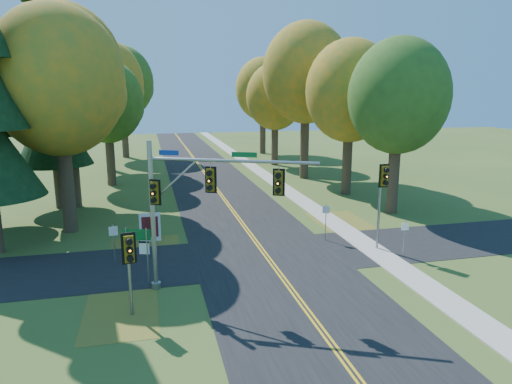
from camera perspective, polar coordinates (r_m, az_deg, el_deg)
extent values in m
plane|color=#384E1B|center=(23.76, 2.48, -9.56)|extent=(160.00, 160.00, 0.00)
cube|color=black|center=(23.76, 2.48, -9.54)|extent=(8.00, 160.00, 0.02)
cube|color=black|center=(25.55, 1.24, -7.91)|extent=(60.00, 6.00, 0.02)
cube|color=gold|center=(23.73, 2.24, -9.53)|extent=(0.10, 160.00, 0.01)
cube|color=gold|center=(23.78, 2.71, -9.48)|extent=(0.10, 160.00, 0.01)
cube|color=#9E998E|center=(26.04, 15.84, -7.96)|extent=(1.60, 160.00, 0.06)
cube|color=brown|center=(26.69, -13.64, -7.38)|extent=(4.00, 6.00, 0.00)
cube|color=brown|center=(31.37, 11.48, -4.28)|extent=(3.50, 8.00, 0.00)
cube|color=brown|center=(20.27, -16.49, -14.12)|extent=(3.00, 5.00, 0.00)
cylinder|color=#38281C|center=(31.38, -22.59, 1.34)|extent=(0.86, 0.86, 6.75)
ellipsoid|color=#C67A1A|center=(30.89, -23.56, 12.65)|extent=(8.00, 8.00, 9.20)
sphere|color=#C67A1A|center=(31.86, -20.18, 11.44)|extent=(4.80, 4.80, 4.80)
sphere|color=#C67A1A|center=(30.40, -26.62, 13.91)|extent=(4.40, 4.40, 4.40)
cylinder|color=#38281C|center=(35.17, 16.82, 2.32)|extent=(0.83, 0.83, 6.08)
ellipsoid|color=#3B6920|center=(34.67, 17.40, 11.39)|extent=(7.20, 7.20, 8.28)
sphere|color=#3B6920|center=(36.36, 18.43, 10.21)|extent=(4.32, 4.32, 4.32)
sphere|color=#3B6920|center=(33.42, 16.22, 12.68)|extent=(3.96, 3.96, 3.96)
cylinder|color=#38281C|center=(38.15, -21.97, 3.73)|extent=(0.89, 0.89, 7.42)
ellipsoid|color=#C67A1A|center=(37.82, -22.81, 13.84)|extent=(8.60, 8.60, 9.89)
sphere|color=#C67A1A|center=(38.86, -19.85, 12.73)|extent=(5.16, 5.16, 5.16)
sphere|color=#C67A1A|center=(37.28, -25.50, 14.97)|extent=(4.73, 4.73, 4.73)
cylinder|color=#38281C|center=(40.83, 11.32, 4.11)|extent=(0.84, 0.84, 6.30)
ellipsoid|color=#C67A1A|center=(40.42, 11.68, 12.29)|extent=(7.60, 7.60, 8.74)
sphere|color=#C67A1A|center=(42.11, 12.88, 11.19)|extent=(4.56, 4.56, 4.56)
sphere|color=#C67A1A|center=(39.19, 10.40, 13.45)|extent=(4.18, 4.18, 4.18)
cylinder|color=#38281C|center=(46.10, -17.75, 4.27)|extent=(0.81, 0.81, 5.62)
ellipsoid|color=#3B6920|center=(45.71, -18.18, 10.72)|extent=(6.80, 6.80, 7.82)
sphere|color=#3B6920|center=(46.66, -16.34, 10.02)|extent=(4.08, 4.08, 4.08)
sphere|color=#3B6920|center=(45.13, -19.84, 11.46)|extent=(3.74, 3.74, 3.74)
cylinder|color=#38281C|center=(47.78, 6.09, 6.28)|extent=(0.90, 0.90, 7.65)
ellipsoid|color=#C67A1A|center=(47.55, 6.29, 14.58)|extent=(8.80, 8.80, 10.12)
sphere|color=#C67A1A|center=(49.37, 7.71, 13.44)|extent=(5.28, 5.28, 5.28)
sphere|color=#C67A1A|center=(46.26, 4.83, 15.77)|extent=(4.84, 4.84, 4.84)
cylinder|color=#38281C|center=(54.69, -17.81, 6.18)|extent=(0.87, 0.87, 6.98)
ellipsoid|color=#C67A1A|center=(54.43, -18.26, 12.84)|extent=(8.20, 8.20, 9.43)
sphere|color=#C67A1A|center=(55.55, -16.38, 12.09)|extent=(4.92, 4.92, 4.92)
sphere|color=#C67A1A|center=(53.76, -19.95, 13.61)|extent=(4.51, 4.51, 4.51)
cylinder|color=#38281C|center=(56.41, 2.36, 6.36)|extent=(0.82, 0.82, 5.85)
ellipsoid|color=#C67A1A|center=(56.10, 2.41, 11.83)|extent=(7.00, 7.00, 8.05)
sphere|color=#C67A1A|center=(57.51, 3.48, 11.13)|extent=(4.20, 4.20, 4.20)
sphere|color=#C67A1A|center=(55.10, 1.36, 12.55)|extent=(3.85, 3.85, 3.85)
cylinder|color=#38281C|center=(65.44, -16.10, 7.32)|extent=(0.88, 0.88, 7.20)
ellipsoid|color=#3B6920|center=(65.24, -16.45, 13.05)|extent=(8.40, 8.40, 9.66)
sphere|color=#3B6920|center=(66.44, -14.88, 12.39)|extent=(5.04, 5.04, 5.04)
sphere|color=#3B6920|center=(64.50, -17.88, 13.72)|extent=(4.62, 4.62, 4.62)
cylinder|color=#38281C|center=(66.98, 0.85, 7.62)|extent=(0.85, 0.85, 6.53)
ellipsoid|color=#C67A1A|center=(66.74, 0.86, 12.75)|extent=(7.80, 7.80, 8.97)
sphere|color=#C67A1A|center=(68.27, 1.91, 12.09)|extent=(4.68, 4.68, 4.68)
sphere|color=#C67A1A|center=(65.67, -0.15, 13.44)|extent=(4.29, 4.29, 4.29)
cylinder|color=#38281C|center=(38.47, -23.53, 0.63)|extent=(0.50, 0.50, 3.42)
cone|color=black|center=(37.90, -24.11, 7.21)|extent=(5.60, 5.60, 5.45)
cone|color=black|center=(37.81, -24.65, 13.08)|extent=(4.57, 4.57, 5.45)
cone|color=black|center=(38.13, -25.20, 18.92)|extent=(3.55, 3.55, 5.45)
cylinder|color=gray|center=(20.90, -12.78, -3.07)|extent=(0.21, 0.21, 6.84)
cylinder|color=gray|center=(21.99, -12.36, -11.32)|extent=(0.43, 0.43, 0.29)
cylinder|color=gray|center=(19.17, -3.05, 3.91)|extent=(6.73, 3.16, 0.14)
cylinder|color=gray|center=(20.12, -10.20, 1.31)|extent=(2.05, 1.00, 2.02)
cylinder|color=gray|center=(19.44, -5.70, 3.46)|extent=(0.04, 0.04, 0.35)
cube|color=#72590C|center=(19.56, -5.66, 1.54)|extent=(0.42, 0.40, 0.98)
cube|color=black|center=(19.56, -5.66, 1.54)|extent=(0.47, 0.24, 1.15)
sphere|color=orange|center=(19.35, -5.85, 1.42)|extent=(0.18, 0.18, 0.18)
cylinder|color=black|center=(19.29, -5.87, 2.33)|extent=(0.28, 0.24, 0.23)
cylinder|color=black|center=(19.35, -5.85, 1.42)|extent=(0.28, 0.24, 0.23)
cylinder|color=black|center=(19.41, -5.83, 0.51)|extent=(0.28, 0.24, 0.23)
cylinder|color=gray|center=(18.82, 2.89, 3.21)|extent=(0.04, 0.04, 0.35)
cube|color=#72590C|center=(18.94, 2.87, 1.22)|extent=(0.42, 0.40, 0.98)
cube|color=black|center=(18.94, 2.87, 1.22)|extent=(0.47, 0.24, 1.15)
sphere|color=orange|center=(18.72, 2.77, 1.09)|extent=(0.18, 0.18, 0.18)
cylinder|color=black|center=(18.66, 2.78, 2.03)|extent=(0.28, 0.24, 0.23)
cylinder|color=black|center=(18.72, 2.77, 1.09)|extent=(0.28, 0.24, 0.23)
cylinder|color=black|center=(18.78, 2.76, 0.16)|extent=(0.28, 0.24, 0.23)
cube|color=#72590C|center=(20.39, -12.47, -0.04)|extent=(0.42, 0.40, 0.98)
cube|color=black|center=(20.39, -12.47, -0.04)|extent=(0.47, 0.24, 1.15)
sphere|color=orange|center=(20.19, -12.72, -0.17)|extent=(0.18, 0.18, 0.18)
cylinder|color=black|center=(20.13, -12.76, 0.69)|extent=(0.28, 0.24, 0.23)
cylinder|color=black|center=(20.19, -12.72, -0.17)|extent=(0.28, 0.24, 0.23)
cylinder|color=black|center=(20.26, -12.68, -1.04)|extent=(0.28, 0.24, 0.23)
cube|color=navy|center=(19.99, -10.86, 4.85)|extent=(0.82, 0.40, 0.21)
cube|color=#0C5926|center=(19.01, -1.48, 4.69)|extent=(0.99, 0.48, 0.21)
cylinder|color=gray|center=(26.78, 15.14, -1.92)|extent=(0.13, 0.13, 4.91)
cube|color=#72590C|center=(26.18, 15.66, 1.97)|extent=(0.40, 0.36, 1.11)
cube|color=black|center=(26.18, 15.66, 1.97)|extent=(0.58, 0.07, 1.32)
sphere|color=orange|center=(25.97, 15.96, 1.87)|extent=(0.20, 0.20, 0.20)
cylinder|color=black|center=(25.91, 16.01, 2.65)|extent=(0.28, 0.20, 0.27)
cylinder|color=black|center=(25.97, 15.96, 1.87)|extent=(0.28, 0.20, 0.27)
cylinder|color=black|center=(26.03, 15.91, 1.10)|extent=(0.28, 0.20, 0.27)
cylinder|color=gray|center=(19.22, -15.52, -9.93)|extent=(0.13, 0.13, 3.46)
cube|color=#72590C|center=(18.58, -15.62, -6.79)|extent=(0.42, 0.38, 1.08)
cube|color=black|center=(18.58, -15.62, -6.79)|extent=(0.56, 0.13, 1.28)
sphere|color=orange|center=(18.35, -15.51, -7.03)|extent=(0.19, 0.19, 0.19)
cylinder|color=black|center=(18.24, -15.57, -6.00)|extent=(0.29, 0.22, 0.26)
cylinder|color=black|center=(18.35, -15.51, -7.03)|extent=(0.29, 0.22, 0.26)
cylinder|color=black|center=(18.47, -15.45, -8.05)|extent=(0.29, 0.22, 0.26)
cylinder|color=gray|center=(22.07, -15.76, -7.84)|extent=(0.06, 0.06, 2.85)
cylinder|color=gray|center=(21.76, -13.40, -8.00)|extent=(0.06, 0.06, 2.85)
cube|color=#0B5320|center=(21.59, -14.72, -5.18)|extent=(1.27, 0.45, 0.52)
cube|color=silver|center=(21.59, -14.72, -5.18)|extent=(1.08, 0.36, 0.08)
cube|color=silver|center=(21.91, -15.45, -6.79)|extent=(0.46, 0.19, 0.52)
cube|color=black|center=(21.81, -15.49, -6.02)|extent=(0.45, 0.15, 0.09)
cube|color=silver|center=(21.69, -13.79, -6.89)|extent=(0.46, 0.19, 0.52)
cube|color=black|center=(21.59, -13.83, -6.11)|extent=(0.45, 0.15, 0.09)
cube|color=silver|center=(28.40, -13.10, -4.30)|extent=(1.27, 0.23, 1.74)
cube|color=maroon|center=(28.30, -13.11, -4.26)|extent=(0.97, 0.06, 1.26)
cube|color=silver|center=(28.64, -14.00, -5.73)|extent=(0.08, 0.08, 0.29)
cube|color=silver|center=(28.60, -12.06, -5.66)|extent=(0.08, 0.08, 0.29)
cylinder|color=gray|center=(28.03, 8.70, -3.80)|extent=(0.05, 0.05, 2.25)
cube|color=silver|center=(27.79, 8.76, -2.19)|extent=(0.41, 0.20, 0.46)
cylinder|color=gray|center=(26.26, 18.03, -5.65)|extent=(0.05, 0.05, 2.03)
cube|color=white|center=(26.03, 18.15, -4.12)|extent=(0.39, 0.09, 0.42)
cylinder|color=gray|center=(24.49, -17.29, -6.55)|extent=(0.05, 0.05, 2.33)
cube|color=silver|center=(24.22, -17.41, -4.67)|extent=(0.44, 0.11, 0.48)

